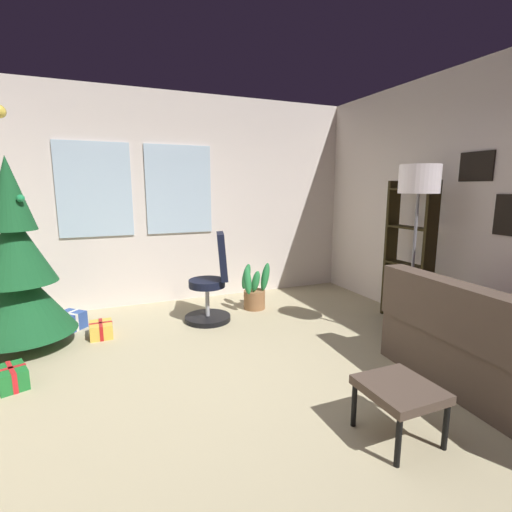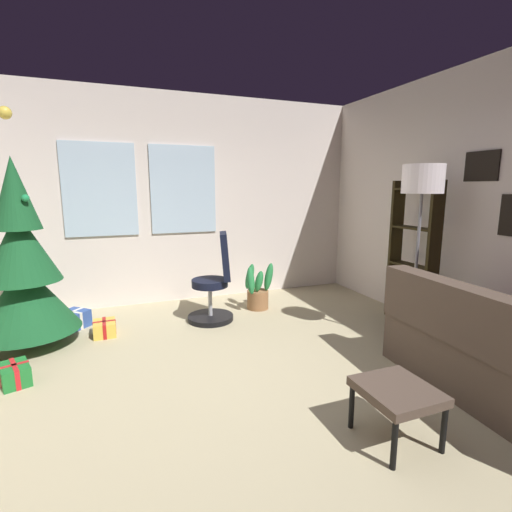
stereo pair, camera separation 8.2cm
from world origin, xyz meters
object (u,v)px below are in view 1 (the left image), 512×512
(bookshelf, at_px, (408,261))
(gift_box_gold, at_px, (101,330))
(potted_plant, at_px, (254,291))
(gift_box_blue, at_px, (68,322))
(footstool, at_px, (399,392))
(floor_lamp, at_px, (419,190))
(office_chair, at_px, (212,287))
(gift_box_green, at_px, (12,377))
(holiday_tree, at_px, (18,272))

(bookshelf, bearing_deg, gift_box_gold, 165.62)
(potted_plant, bearing_deg, gift_box_blue, 176.98)
(footstool, height_order, floor_lamp, floor_lamp)
(floor_lamp, distance_m, potted_plant, 2.39)
(office_chair, bearing_deg, gift_box_blue, 168.19)
(gift_box_gold, distance_m, potted_plant, 1.94)
(gift_box_gold, distance_m, office_chair, 1.32)
(gift_box_gold, xyz_separation_m, office_chair, (1.28, 0.02, 0.35))
(gift_box_blue, bearing_deg, potted_plant, -3.02)
(footstool, bearing_deg, office_chair, 100.99)
(office_chair, xyz_separation_m, potted_plant, (0.64, 0.22, -0.18))
(gift_box_green, bearing_deg, office_chair, 24.07)
(gift_box_blue, height_order, potted_plant, potted_plant)
(gift_box_blue, relative_size, office_chair, 0.39)
(gift_box_green, height_order, potted_plant, potted_plant)
(gift_box_blue, bearing_deg, holiday_tree, -133.89)
(gift_box_green, height_order, floor_lamp, floor_lamp)
(footstool, xyz_separation_m, holiday_tree, (-2.49, 2.55, 0.47))
(holiday_tree, relative_size, floor_lamp, 1.29)
(holiday_tree, height_order, gift_box_blue, holiday_tree)
(holiday_tree, bearing_deg, potted_plant, 5.55)
(gift_box_gold, xyz_separation_m, gift_box_blue, (-0.35, 0.36, 0.02))
(gift_box_green, distance_m, gift_box_gold, 1.09)
(bookshelf, bearing_deg, potted_plant, 143.70)
(gift_box_gold, xyz_separation_m, bookshelf, (3.46, -0.89, 0.67))
(gift_box_blue, relative_size, bookshelf, 0.25)
(footstool, bearing_deg, bookshelf, 44.87)
(office_chair, bearing_deg, holiday_tree, -178.97)
(footstool, height_order, holiday_tree, holiday_tree)
(footstool, bearing_deg, floor_lamp, 43.32)
(holiday_tree, relative_size, gift_box_green, 6.76)
(gift_box_blue, height_order, bookshelf, bookshelf)
(holiday_tree, xyz_separation_m, potted_plant, (2.63, 0.26, -0.55))
(footstool, height_order, gift_box_blue, footstool)
(bookshelf, bearing_deg, gift_box_green, 179.52)
(holiday_tree, distance_m, bookshelf, 4.26)
(gift_box_gold, bearing_deg, gift_box_green, -128.76)
(gift_box_green, distance_m, potted_plant, 2.83)
(office_chair, relative_size, potted_plant, 1.71)
(potted_plant, bearing_deg, floor_lamp, -56.41)
(floor_lamp, bearing_deg, office_chair, 140.68)
(footstool, xyz_separation_m, floor_lamp, (1.23, 1.16, 1.27))
(gift_box_gold, bearing_deg, bookshelf, -14.38)
(gift_box_green, height_order, gift_box_blue, gift_box_blue)
(gift_box_gold, relative_size, bookshelf, 0.18)
(holiday_tree, distance_m, floor_lamp, 4.05)
(holiday_tree, xyz_separation_m, gift_box_green, (0.03, -0.84, -0.71))
(holiday_tree, distance_m, gift_box_blue, 0.87)
(office_chair, height_order, potted_plant, office_chair)
(holiday_tree, xyz_separation_m, office_chair, (1.99, 0.04, -0.37))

